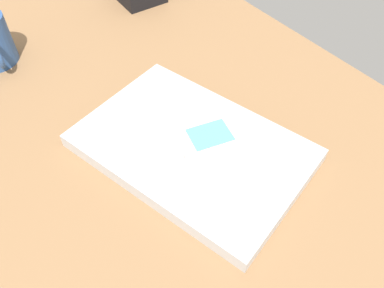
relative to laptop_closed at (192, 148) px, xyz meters
The scene contains 3 objects.
desk_surface 9.18cm from the laptop_closed, 155.06° to the right, with size 120.00×80.00×3.00cm, color olive.
laptop_closed is the anchor object (origin of this frame).
cell_phone_on_laptop 3.16cm from the laptop_closed, 68.76° to the left, with size 8.02×10.81×1.05cm.
Camera 1 is at (38.26, -18.89, 48.14)cm, focal length 36.71 mm.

